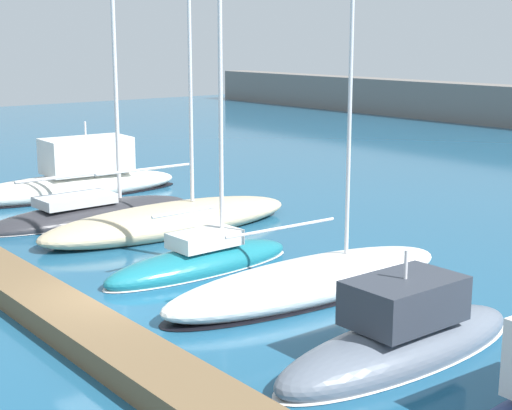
{
  "coord_description": "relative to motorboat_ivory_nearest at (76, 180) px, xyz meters",
  "views": [
    {
      "loc": [
        16.64,
        -8.65,
        6.77
      ],
      "look_at": [
        -1.96,
        6.03,
        1.66
      ],
      "focal_mm": 54.72,
      "sensor_mm": 36.0,
      "label": 1
    }
  ],
  "objects": [
    {
      "name": "ground_plane",
      "position": [
        14.5,
        -5.89,
        -0.68
      ],
      "size": [
        120.0,
        120.0,
        0.0
      ],
      "primitive_type": "plane",
      "color": "#1E567A"
    },
    {
      "name": "dock_pier",
      "position": [
        14.5,
        -7.25,
        -0.41
      ],
      "size": [
        34.17,
        1.53,
        0.55
      ],
      "primitive_type": "cube",
      "color": "brown",
      "rests_on": "ground_plane"
    },
    {
      "name": "motorboat_ivory_nearest",
      "position": [
        0.0,
        0.0,
        0.0
      ],
      "size": [
        3.17,
        10.2,
        3.48
      ],
      "rotation": [
        0.0,
        0.0,
        1.52
      ],
      "color": "silver",
      "rests_on": "ground_plane"
    },
    {
      "name": "sailboat_charcoal_second",
      "position": [
        4.57,
        -1.56,
        -0.41
      ],
      "size": [
        2.85,
        8.7,
        17.28
      ],
      "rotation": [
        0.0,
        0.0,
        1.61
      ],
      "color": "#2D2D33",
      "rests_on": "ground_plane"
    },
    {
      "name": "sailboat_sand_third",
      "position": [
        8.01,
        -0.15,
        -0.26
      ],
      "size": [
        3.12,
        10.05,
        17.41
      ],
      "rotation": [
        0.0,
        0.0,
        1.57
      ],
      "color": "beige",
      "rests_on": "ground_plane"
    },
    {
      "name": "sailboat_teal_fourth",
      "position": [
        12.7,
        -2.07,
        -0.39
      ],
      "size": [
        1.98,
        6.57,
        11.19
      ],
      "rotation": [
        0.0,
        0.0,
        1.61
      ],
      "color": "#19707F",
      "rests_on": "ground_plane"
    },
    {
      "name": "sailboat_white_fifth",
      "position": [
        16.28,
        -0.91,
        -0.34
      ],
      "size": [
        2.79,
        9.39,
        14.17
      ],
      "rotation": [
        0.0,
        0.0,
        1.53
      ],
      "color": "white",
      "rests_on": "ground_plane"
    },
    {
      "name": "motorboat_slate_sixth",
      "position": [
        20.73,
        -2.32,
        -0.29
      ],
      "size": [
        2.05,
        7.02,
        2.8
      ],
      "rotation": [
        0.0,
        0.0,
        1.57
      ],
      "color": "slate",
      "rests_on": "ground_plane"
    }
  ]
}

